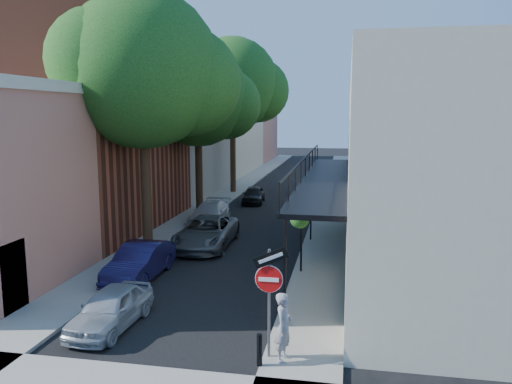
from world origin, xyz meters
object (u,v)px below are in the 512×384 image
at_px(oak_near, 154,73).
at_px(parked_car_a, 111,308).
at_px(parked_car_d, 210,213).
at_px(parked_car_c, 206,232).
at_px(oak_mid, 205,98).
at_px(parked_car_b, 140,262).
at_px(bollard, 259,350).
at_px(oak_far, 239,86).
at_px(parked_car_e, 254,195).
at_px(sign_post, 269,284).
at_px(pedestrian, 284,327).

bearing_deg(oak_near, parked_car_a, -78.16).
bearing_deg(parked_car_d, parked_car_c, -76.56).
height_order(oak_near, oak_mid, oak_near).
bearing_deg(parked_car_b, bollard, -45.57).
height_order(oak_far, parked_car_c, oak_far).
distance_m(oak_far, parked_car_c, 17.89).
bearing_deg(parked_car_e, parked_car_b, -97.95).
distance_m(bollard, oak_near, 13.78).
bearing_deg(parked_car_b, parked_car_a, -76.78).
xyz_separation_m(oak_mid, parked_car_c, (2.02, -7.05, -6.36)).
xyz_separation_m(bollard, parked_car_c, (-4.40, 10.68, 0.18)).
height_order(sign_post, parked_car_e, sign_post).
xyz_separation_m(bollard, pedestrian, (0.54, 0.38, 0.47)).
xyz_separation_m(parked_car_c, parked_car_d, (-1.20, 4.90, -0.09)).
relative_size(oak_near, oak_far, 0.96).
height_order(oak_far, pedestrian, oak_far).
bearing_deg(sign_post, oak_near, 125.09).
distance_m(parked_car_c, pedestrian, 11.43).
distance_m(parked_car_d, pedestrian, 16.40).
bearing_deg(parked_car_a, parked_car_c, 90.89).
bearing_deg(oak_near, bollard, -56.88).
xyz_separation_m(sign_post, parked_car_d, (-5.76, 15.11, -1.43)).
xyz_separation_m(oak_mid, parked_car_b, (0.82, -11.87, -6.39)).
bearing_deg(oak_mid, oak_near, -89.63).
height_order(bollard, parked_car_b, parked_car_b).
xyz_separation_m(bollard, parked_car_e, (-4.40, 22.43, 0.06)).
xyz_separation_m(sign_post, oak_far, (-6.51, 26.30, 6.22)).
bearing_deg(parked_car_e, oak_near, -102.63).
xyz_separation_m(sign_post, parked_car_e, (-4.56, 21.96, -1.45)).
bearing_deg(parked_car_b, parked_car_c, 76.73).
relative_size(bollard, parked_car_c, 0.16).
xyz_separation_m(parked_car_d, parked_car_e, (1.20, 6.85, -0.03)).
xyz_separation_m(oak_mid, pedestrian, (6.96, -17.35, -6.07)).
bearing_deg(pedestrian, parked_car_d, 33.31).
distance_m(sign_post, parked_car_e, 22.48).
relative_size(bollard, oak_mid, 0.08).
distance_m(bollard, parked_car_b, 8.10).
height_order(oak_near, parked_car_a, oak_near).
bearing_deg(oak_near, sign_post, -54.91).
distance_m(sign_post, parked_car_c, 11.26).
xyz_separation_m(bollard, parked_car_b, (-5.60, 5.86, 0.14)).
bearing_deg(bollard, parked_car_b, 133.71).
bearing_deg(parked_car_a, parked_car_b, 105.04).
xyz_separation_m(parked_car_b, parked_car_e, (1.20, 16.57, -0.08)).
height_order(sign_post, parked_car_c, sign_post).
xyz_separation_m(oak_near, pedestrian, (6.91, -9.38, -6.89)).
xyz_separation_m(parked_car_a, parked_car_d, (-0.94, 13.96, 0.02)).
bearing_deg(oak_near, parked_car_b, -78.88).
bearing_deg(pedestrian, parked_car_e, 23.94).
xyz_separation_m(parked_car_a, parked_car_b, (-0.94, 4.24, 0.08)).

